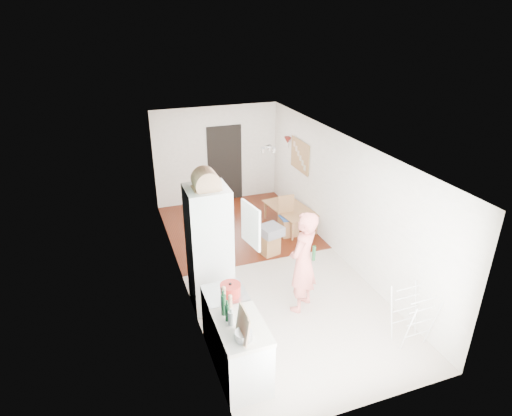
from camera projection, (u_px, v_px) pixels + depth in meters
room_shell at (265, 209)px, 7.92m from camera, size 3.20×7.00×2.50m
floor at (265, 267)px, 8.44m from camera, size 3.20×7.00×0.01m
wood_floor_overlay at (237, 226)px, 10.02m from camera, size 3.20×3.30×0.01m
sage_wall_panel at (205, 246)px, 5.47m from camera, size 0.02×3.00×1.30m
tile_splashback at (219, 316)px, 5.29m from camera, size 0.02×1.90×0.50m
doorway_recess at (225, 164)px, 11.06m from camera, size 0.90×0.04×2.00m
base_cabinet at (242, 355)px, 5.68m from camera, size 0.60×0.90×0.86m
worktop at (241, 327)px, 5.49m from camera, size 0.62×0.92×0.06m
range_cooker at (226, 319)px, 6.32m from camera, size 0.60×0.60×0.88m
cooker_top at (225, 294)px, 6.13m from camera, size 0.60×0.60×0.04m
fridge_housing at (209, 249)px, 6.93m from camera, size 0.66×0.66×2.15m
fridge_door at (251, 225)px, 6.67m from camera, size 0.14×0.56×0.70m
fridge_interior at (227, 220)px, 6.83m from camera, size 0.02×0.52×0.66m
pinboard at (300, 156)px, 9.90m from camera, size 0.03×0.90×0.70m
pinboard_frame at (300, 156)px, 9.90m from camera, size 0.00×0.94×0.74m
wall_sconce at (288, 140)px, 10.36m from camera, size 0.18×0.18×0.16m
person at (303, 254)px, 6.86m from camera, size 0.91×0.87×2.09m
dining_table at (291, 218)px, 9.96m from camera, size 0.80×1.24×0.41m
dining_chair at (289, 217)px, 9.47m from camera, size 0.39×0.39×0.89m
stool at (269, 244)px, 8.81m from camera, size 0.43×0.43×0.46m
grey_drape at (271, 231)px, 8.64m from camera, size 0.52×0.52×0.19m
drying_rack at (412, 318)px, 6.35m from camera, size 0.46×0.42×0.89m
bread_bin at (206, 182)px, 6.41m from camera, size 0.46×0.44×0.22m
red_casserole at (230, 290)px, 6.03m from camera, size 0.33×0.33×0.17m
steel_pan at (244, 336)px, 5.22m from camera, size 0.26×0.26×0.11m
held_bottle at (314, 253)px, 6.74m from camera, size 0.05×0.05×0.25m
bottle_a at (224, 305)px, 5.61m from camera, size 0.09×0.09×0.30m
bottle_b at (227, 312)px, 5.51m from camera, size 0.06×0.06×0.25m
bottle_c at (231, 318)px, 5.45m from camera, size 0.09×0.09×0.20m
pepper_mill_front at (230, 305)px, 5.70m from camera, size 0.06×0.06×0.20m
pepper_mill_back at (224, 297)px, 5.85m from camera, size 0.07×0.07×0.22m
chopping_boards at (243, 325)px, 5.16m from camera, size 0.12×0.31×0.42m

